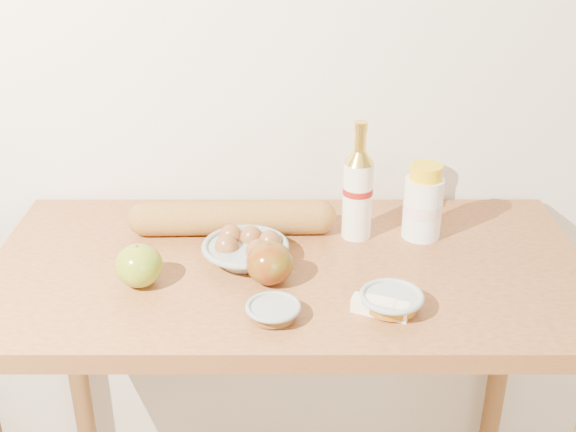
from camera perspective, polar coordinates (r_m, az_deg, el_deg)
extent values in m
cube|color=beige|center=(1.62, 0.00, 14.71)|extent=(3.50, 0.02, 2.60)
cube|color=#A86836|center=(1.46, 0.00, -4.40)|extent=(1.20, 0.60, 0.04)
cylinder|color=brown|center=(2.00, -16.31, -11.66)|extent=(0.05, 0.05, 0.86)
cylinder|color=brown|center=(2.00, 16.31, -11.66)|extent=(0.05, 0.05, 0.86)
cylinder|color=#F2EACD|center=(1.52, 5.50, 1.25)|extent=(0.08, 0.08, 0.17)
cylinder|color=maroon|center=(1.51, 5.54, 2.01)|extent=(0.08, 0.08, 0.01)
cone|color=gold|center=(1.48, 5.66, 4.67)|extent=(0.08, 0.08, 0.03)
cylinder|color=gold|center=(1.47, 5.73, 5.95)|extent=(0.03, 0.03, 0.04)
cylinder|color=gold|center=(1.46, 5.78, 7.09)|extent=(0.04, 0.04, 0.02)
cylinder|color=white|center=(1.55, 10.59, 0.64)|extent=(0.10, 0.10, 0.13)
cylinder|color=beige|center=(1.55, 10.59, 0.64)|extent=(0.11, 0.11, 0.03)
cylinder|color=yellow|center=(1.52, 10.85, 3.43)|extent=(0.09, 0.09, 0.03)
torus|color=gray|center=(1.44, -3.39, -2.39)|extent=(0.22, 0.22, 0.01)
ellipsoid|color=brown|center=(1.44, -4.86, -2.60)|extent=(0.06, 0.06, 0.06)
ellipsoid|color=brown|center=(1.42, -2.40, -3.01)|extent=(0.06, 0.06, 0.06)
ellipsoid|color=brown|center=(1.47, -2.92, -1.90)|extent=(0.06, 0.06, 0.06)
ellipsoid|color=brown|center=(1.48, -4.55, -1.77)|extent=(0.06, 0.06, 0.06)
ellipsoid|color=brown|center=(1.45, -1.44, -2.27)|extent=(0.06, 0.06, 0.06)
cylinder|color=#AC7934|center=(1.55, -4.43, -0.14)|extent=(0.37, 0.08, 0.07)
sphere|color=#AC7934|center=(1.57, -11.23, -0.21)|extent=(0.08, 0.08, 0.07)
sphere|color=#AC7934|center=(1.55, 2.46, -0.06)|extent=(0.08, 0.08, 0.07)
ellipsoid|color=#9F921F|center=(1.39, -11.69, -3.85)|extent=(0.10, 0.10, 0.08)
cylinder|color=#4F351A|center=(1.37, -11.82, -2.59)|extent=(0.01, 0.01, 0.01)
ellipsoid|color=maroon|center=(1.37, -1.46, -3.74)|extent=(0.11, 0.11, 0.08)
cylinder|color=#4D3019|center=(1.35, -1.48, -2.45)|extent=(0.01, 0.01, 0.01)
torus|color=gray|center=(1.27, -1.19, -7.19)|extent=(0.13, 0.13, 0.01)
cylinder|color=brown|center=(1.28, -1.18, -7.57)|extent=(0.10, 0.10, 0.02)
torus|color=#98A5A0|center=(1.31, 8.19, -6.29)|extent=(0.12, 0.12, 0.01)
cylinder|color=#8A5816|center=(1.31, 8.16, -6.73)|extent=(0.10, 0.10, 0.02)
cube|color=#FFF2C5|center=(1.30, 7.29, -7.17)|extent=(0.10, 0.06, 0.03)
cube|color=white|center=(1.30, 7.29, -7.17)|extent=(0.06, 0.05, 0.03)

